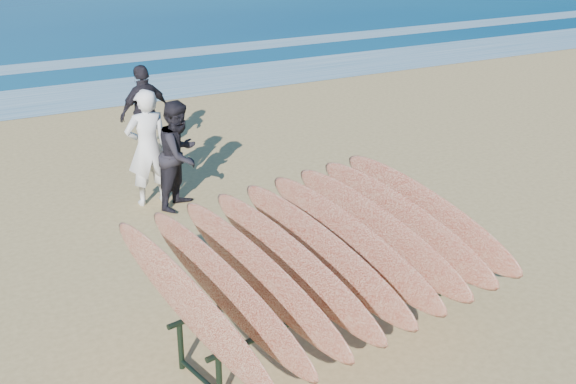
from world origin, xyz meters
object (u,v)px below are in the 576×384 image
surfboard_rack (323,253)px  person_white (148,148)px  person_dark_a (180,155)px  person_dark_b (145,113)px

surfboard_rack → person_white: bearing=86.4°
surfboard_rack → person_white: 4.06m
surfboard_rack → person_dark_a: (-0.18, 3.71, -0.10)m
person_dark_a → person_dark_b: bearing=44.0°
surfboard_rack → person_dark_b: size_ratio=2.24×
person_white → person_dark_b: person_white is taller
person_dark_b → person_dark_a: bearing=68.3°
person_white → person_dark_b: (0.54, 1.87, -0.04)m
surfboard_rack → person_dark_b: bearing=78.8°
person_white → person_dark_a: bearing=139.8°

